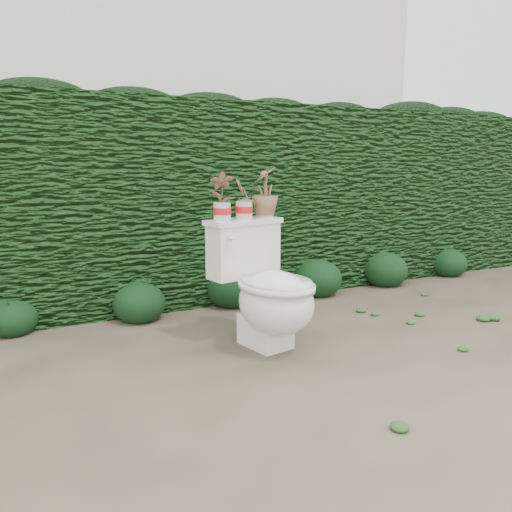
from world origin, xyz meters
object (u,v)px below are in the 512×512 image
potted_plant_center (244,200)px  potted_plant_right (265,194)px  potted_plant_left (222,197)px  toilet (267,291)px

potted_plant_center → potted_plant_right: size_ratio=0.77×
potted_plant_left → potted_plant_right: bearing=-157.1°
toilet → potted_plant_right: 0.64m
toilet → potted_plant_left: potted_plant_left is taller
potted_plant_left → potted_plant_center: 0.17m
toilet → potted_plant_right: (0.12, 0.27, 0.57)m
potted_plant_center → potted_plant_right: bearing=164.5°
potted_plant_right → potted_plant_center: bearing=-57.1°
toilet → potted_plant_center: 0.59m
toilet → potted_plant_right: size_ratio=2.55×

